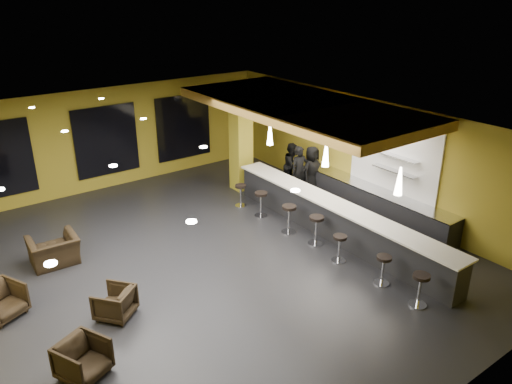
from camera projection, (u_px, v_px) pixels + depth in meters
floor at (206, 263)px, 12.99m from camera, size 12.00×13.00×0.10m
ceiling at (200, 129)px, 11.60m from camera, size 12.00×13.00×0.10m
wall_back at (105, 139)px, 17.15m from camera, size 12.00×0.10×3.50m
wall_front at (429, 342)px, 7.43m from camera, size 12.00×0.10×3.50m
wall_right at (369, 154)px, 15.61m from camera, size 0.10×13.00×3.50m
wood_soffit at (301, 106)px, 14.60m from camera, size 3.60×8.00×0.28m
window_center at (106, 141)px, 17.09m from camera, size 2.20×0.06×2.40m
window_right at (184, 127)px, 18.73m from camera, size 2.20×0.06×2.40m
tile_backsplash at (394, 155)px, 14.72m from camera, size 0.06×3.20×2.40m
bar_counter at (335, 221)px, 14.03m from camera, size 0.60×8.00×1.00m
bar_top at (336, 204)px, 13.83m from camera, size 0.78×8.10×0.05m
prep_counter at (369, 201)px, 15.53m from camera, size 0.70×6.00×0.86m
prep_top at (370, 187)px, 15.35m from camera, size 0.72×6.00×0.03m
wall_shelf_lower at (395, 171)px, 14.65m from camera, size 0.30×1.50×0.03m
wall_shelf_upper at (396, 156)px, 14.47m from camera, size 0.30×1.50×0.03m
column at (241, 140)px, 16.96m from camera, size 0.60×0.60×3.50m
pendant_0 at (399, 181)px, 11.83m from camera, size 0.20×0.20×0.70m
pendant_1 at (326, 154)px, 13.69m from camera, size 0.20×0.20×0.70m
pendant_2 at (270, 134)px, 15.54m from camera, size 0.20×0.20×0.70m
staff_a at (299, 172)px, 16.56m from camera, size 0.70×0.50×1.78m
staff_b at (292, 165)px, 17.41m from camera, size 0.97×0.89×1.62m
staff_c at (311, 171)px, 16.81m from camera, size 0.93×0.71×1.71m
armchair_a at (83, 359)px, 9.07m from camera, size 1.06×1.07×0.74m
armchair_b at (115, 303)px, 10.72m from camera, size 1.06×1.06×0.69m
armchair_c at (2, 301)px, 10.71m from camera, size 1.08×1.09×0.75m
armchair_d at (54, 251)px, 12.74m from camera, size 1.21×1.07×0.76m
bar_stool_0 at (420, 286)px, 11.02m from camera, size 0.40×0.40×0.80m
bar_stool_1 at (383, 266)px, 11.83m from camera, size 0.38×0.38×0.75m
bar_stool_2 at (339, 245)px, 12.82m from camera, size 0.37×0.37×0.74m
bar_stool_3 at (316, 226)px, 13.65m from camera, size 0.42×0.42×0.84m
bar_stool_4 at (289, 216)px, 14.28m from camera, size 0.43×0.43×0.85m
bar_stool_5 at (261, 201)px, 15.31m from camera, size 0.40×0.40×0.79m
bar_stool_6 at (241, 193)px, 16.03m from camera, size 0.37×0.37×0.74m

